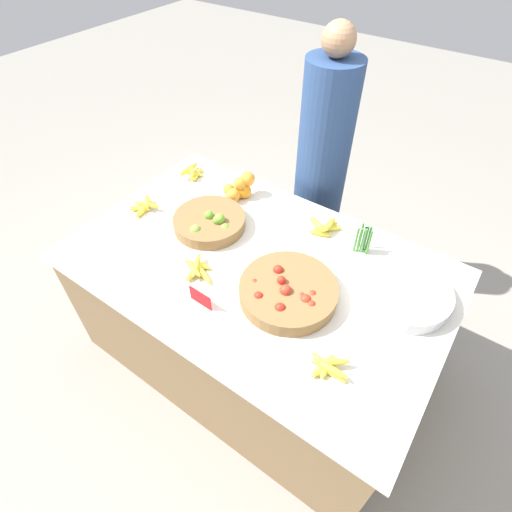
# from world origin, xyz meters

# --- Properties ---
(ground_plane) EXTENTS (12.00, 12.00, 0.00)m
(ground_plane) POSITION_xyz_m (0.00, 0.00, 0.00)
(ground_plane) COLOR gray
(market_table) EXTENTS (1.80, 1.14, 0.76)m
(market_table) POSITION_xyz_m (0.00, 0.00, 0.38)
(market_table) COLOR olive
(market_table) RESTS_ON ground_plane
(lime_bowl) EXTENTS (0.37, 0.37, 0.11)m
(lime_bowl) POSITION_xyz_m (-0.35, 0.08, 0.79)
(lime_bowl) COLOR olive
(lime_bowl) RESTS_ON market_table
(tomato_basket) EXTENTS (0.43, 0.43, 0.10)m
(tomato_basket) POSITION_xyz_m (0.23, -0.09, 0.79)
(tomato_basket) COLOR olive
(tomato_basket) RESTS_ON market_table
(orange_pile) EXTENTS (0.16, 0.19, 0.14)m
(orange_pile) POSITION_xyz_m (-0.37, 0.38, 0.81)
(orange_pile) COLOR orange
(orange_pile) RESTS_ON market_table
(metal_bowl) EXTENTS (0.40, 0.40, 0.07)m
(metal_bowl) POSITION_xyz_m (0.65, 0.20, 0.79)
(metal_bowl) COLOR silver
(metal_bowl) RESTS_ON market_table
(price_sign) EXTENTS (0.12, 0.01, 0.08)m
(price_sign) POSITION_xyz_m (-0.05, -0.34, 0.80)
(price_sign) COLOR red
(price_sign) RESTS_ON market_table
(veg_bundle) EXTENTS (0.07, 0.06, 0.15)m
(veg_bundle) POSITION_xyz_m (0.37, 0.37, 0.83)
(veg_bundle) COLOR #4C8E42
(veg_bundle) RESTS_ON market_table
(banana_bunch_front_right) EXTENTS (0.18, 0.16, 0.06)m
(banana_bunch_front_right) POSITION_xyz_m (0.15, 0.39, 0.78)
(banana_bunch_front_right) COLOR yellow
(banana_bunch_front_right) RESTS_ON market_table
(banana_bunch_front_left) EXTENTS (0.20, 0.16, 0.05)m
(banana_bunch_front_left) POSITION_xyz_m (-0.19, -0.20, 0.78)
(banana_bunch_front_left) COLOR yellow
(banana_bunch_front_left) RESTS_ON market_table
(banana_bunch_back_center) EXTENTS (0.16, 0.17, 0.06)m
(banana_bunch_back_center) POSITION_xyz_m (-0.74, -0.02, 0.78)
(banana_bunch_back_center) COLOR yellow
(banana_bunch_back_center) RESTS_ON market_table
(banana_bunch_middle_left) EXTENTS (0.17, 0.14, 0.05)m
(banana_bunch_middle_left) POSITION_xyz_m (0.54, -0.30, 0.78)
(banana_bunch_middle_left) COLOR yellow
(banana_bunch_middle_left) RESTS_ON market_table
(banana_bunch_front_center) EXTENTS (0.15, 0.17, 0.06)m
(banana_bunch_front_center) POSITION_xyz_m (-0.73, 0.38, 0.79)
(banana_bunch_front_center) COLOR yellow
(banana_bunch_front_center) RESTS_ON market_table
(vendor_person) EXTENTS (0.30, 0.30, 1.61)m
(vendor_person) POSITION_xyz_m (-0.09, 0.81, 0.75)
(vendor_person) COLOR navy
(vendor_person) RESTS_ON ground_plane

